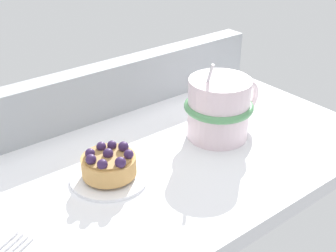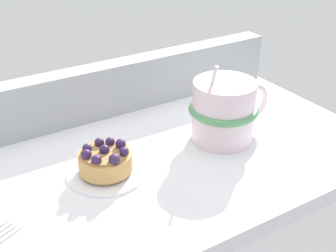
% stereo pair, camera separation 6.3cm
% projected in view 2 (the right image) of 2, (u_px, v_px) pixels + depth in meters
% --- Properties ---
extents(ground_plane, '(0.73, 0.37, 0.02)m').
position_uv_depth(ground_plane, '(136.00, 172.00, 0.64)').
color(ground_plane, white).
extents(window_rail_back, '(0.72, 0.04, 0.09)m').
position_uv_depth(window_rail_back, '(87.00, 94.00, 0.74)').
color(window_rail_back, '#9EA3A8').
rests_on(window_rail_back, ground_plane).
extents(dessert_plate, '(0.11, 0.11, 0.01)m').
position_uv_depth(dessert_plate, '(107.00, 173.00, 0.61)').
color(dessert_plate, white).
rests_on(dessert_plate, ground_plane).
extents(raspberry_tart, '(0.07, 0.07, 0.04)m').
position_uv_depth(raspberry_tart, '(106.00, 160.00, 0.60)').
color(raspberry_tart, tan).
rests_on(raspberry_tart, dessert_plate).
extents(coffee_mug, '(0.14, 0.11, 0.13)m').
position_uv_depth(coffee_mug, '(224.00, 111.00, 0.67)').
color(coffee_mug, silver).
rests_on(coffee_mug, ground_plane).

